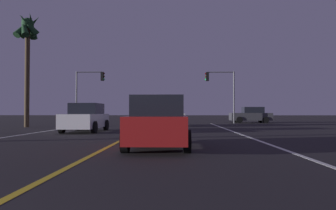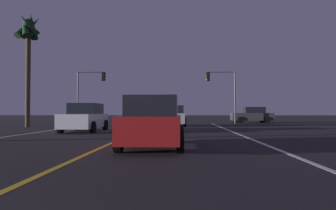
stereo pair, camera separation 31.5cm
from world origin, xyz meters
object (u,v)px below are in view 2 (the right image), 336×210
(car_ahead_far, at_px, (174,116))
(car_crossing_side, at_px, (252,115))
(car_oncoming, at_px, (85,118))
(traffic_light_near_left, at_px, (91,85))
(car_lead_same_lane, at_px, (153,123))
(palm_tree_left_mid, at_px, (28,36))
(traffic_light_near_right, at_px, (221,85))

(car_ahead_far, distance_m, car_crossing_side, 11.04)
(car_oncoming, relative_size, traffic_light_near_left, 0.80)
(car_lead_same_lane, xyz_separation_m, palm_tree_left_mid, (-11.06, 12.73, 6.30))
(car_lead_same_lane, relative_size, traffic_light_near_right, 0.81)
(car_ahead_far, height_order, car_lead_same_lane, same)
(car_crossing_side, bearing_deg, palm_tree_left_mid, 26.00)
(car_ahead_far, distance_m, palm_tree_left_mid, 13.18)
(car_lead_same_lane, bearing_deg, car_crossing_side, -20.93)
(car_lead_same_lane, bearing_deg, traffic_light_near_left, 22.34)
(palm_tree_left_mid, bearing_deg, car_crossing_side, 26.00)
(car_ahead_far, relative_size, car_oncoming, 1.00)
(car_oncoming, xyz_separation_m, traffic_light_near_left, (-3.58, 12.84, 3.15))
(car_lead_same_lane, distance_m, palm_tree_left_mid, 18.00)
(car_ahead_far, distance_m, traffic_light_near_right, 7.92)
(car_ahead_far, height_order, car_oncoming, same)
(car_ahead_far, bearing_deg, car_oncoming, 144.55)
(traffic_light_near_right, relative_size, traffic_light_near_left, 0.99)
(car_crossing_side, bearing_deg, traffic_light_near_right, 26.53)
(car_lead_same_lane, bearing_deg, palm_tree_left_mid, 40.97)
(car_ahead_far, height_order, car_crossing_side, same)
(car_ahead_far, xyz_separation_m, car_oncoming, (-5.15, -7.24, 0.00))
(car_ahead_far, distance_m, car_oncoming, 8.88)
(car_crossing_side, bearing_deg, car_lead_same_lane, 69.07)
(traffic_light_near_right, bearing_deg, car_ahead_far, 50.32)
(car_lead_same_lane, distance_m, traffic_light_near_right, 21.32)
(car_oncoming, bearing_deg, car_crossing_side, 137.57)
(car_lead_same_lane, relative_size, traffic_light_near_left, 0.80)
(car_ahead_far, bearing_deg, traffic_light_near_right, -39.68)
(car_crossing_side, bearing_deg, car_ahead_far, 41.96)
(car_crossing_side, xyz_separation_m, car_lead_same_lane, (-8.52, -22.28, 0.00))
(car_ahead_far, distance_m, traffic_light_near_left, 10.85)
(car_crossing_side, distance_m, car_lead_same_lane, 23.85)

